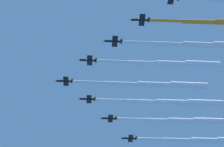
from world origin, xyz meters
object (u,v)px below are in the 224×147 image
at_px(jet_starboard_inner, 176,102).
at_px(jet_port_mid, 202,45).
at_px(jet_port_inner, 174,64).
at_px(jet_starboard_outer, 207,140).
at_px(jet_lead, 158,84).
at_px(jet_starboard_mid, 184,120).

height_order(jet_starboard_inner, jet_port_mid, jet_starboard_inner).
xyz_separation_m(jet_port_inner, jet_port_mid, (-12.51, 12.83, -1.27)).
height_order(jet_starboard_inner, jet_starboard_outer, jet_starboard_inner).
distance_m(jet_starboard_inner, jet_starboard_outer, 33.96).
bearing_deg(jet_starboard_outer, jet_port_mid, 81.82).
xyz_separation_m(jet_starboard_inner, jet_port_mid, (-9.75, 39.99, -1.17)).
height_order(jet_lead, jet_starboard_outer, jet_lead).
bearing_deg(jet_starboard_inner, jet_starboard_mid, -110.36).
bearing_deg(jet_port_inner, jet_lead, -59.26).
bearing_deg(jet_starboard_mid, jet_starboard_outer, -135.68).
distance_m(jet_starboard_inner, jet_port_mid, 41.17).
distance_m(jet_lead, jet_port_inner, 15.29).
bearing_deg(jet_port_inner, jet_starboard_outer, -112.08).
bearing_deg(jet_starboard_inner, jet_port_inner, 84.20).
distance_m(jet_lead, jet_starboard_inner, 17.62).
distance_m(jet_lead, jet_starboard_outer, 51.42).
xyz_separation_m(jet_starboard_inner, jet_starboard_outer, (-19.47, -27.65, -3.12)).
height_order(jet_port_inner, jet_port_mid, jet_port_inner).
xyz_separation_m(jet_starboard_mid, jet_starboard_outer, (-14.44, -14.10, -2.23)).
bearing_deg(jet_starboard_mid, jet_lead, 60.58).
height_order(jet_starboard_inner, jet_starboard_mid, jet_starboard_inner).
distance_m(jet_lead, jet_port_mid, 32.92).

